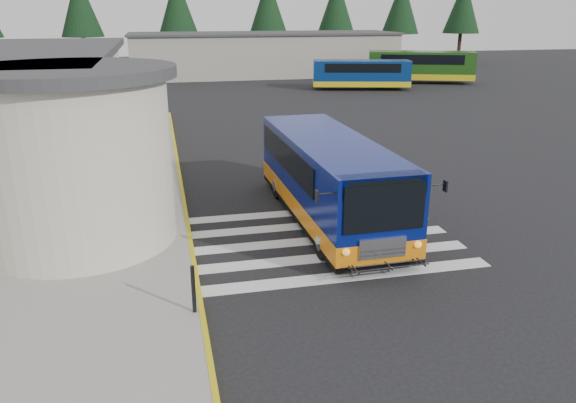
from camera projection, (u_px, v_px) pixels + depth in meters
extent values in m
plane|color=black|center=(324.00, 229.00, 17.07)|extent=(140.00, 140.00, 0.00)
cube|color=gray|center=(34.00, 206.00, 18.83)|extent=(10.00, 34.00, 0.15)
cube|color=gold|center=(183.00, 196.00, 19.87)|extent=(0.12, 34.00, 0.16)
cylinder|color=beige|center=(74.00, 162.00, 15.27)|extent=(5.20, 5.20, 4.50)
cylinder|color=#38383A|center=(63.00, 72.00, 14.50)|extent=(5.80, 5.80, 0.30)
cube|color=black|center=(110.00, 161.00, 19.91)|extent=(0.08, 1.20, 2.20)
cube|color=#38383A|center=(121.00, 124.00, 19.59)|extent=(1.20, 1.80, 0.12)
cube|color=silver|center=(341.00, 277.00, 14.01)|extent=(8.00, 0.55, 0.01)
cube|color=silver|center=(328.00, 257.00, 15.11)|extent=(8.00, 0.55, 0.01)
cube|color=silver|center=(316.00, 240.00, 16.22)|extent=(8.00, 0.55, 0.01)
cube|color=silver|center=(305.00, 226.00, 17.33)|extent=(8.00, 0.55, 0.01)
cube|color=silver|center=(296.00, 213.00, 18.43)|extent=(8.00, 0.55, 0.01)
cube|color=gray|center=(264.00, 55.00, 56.42)|extent=(26.00, 8.00, 4.00)
cube|color=#38383A|center=(264.00, 33.00, 55.73)|extent=(26.40, 8.40, 0.20)
cylinder|color=black|center=(85.00, 54.00, 60.06)|extent=(0.44, 0.44, 3.60)
cone|color=black|center=(80.00, 5.00, 58.44)|extent=(4.40, 4.40, 6.40)
cylinder|color=black|center=(180.00, 53.00, 62.17)|extent=(0.44, 0.44, 3.60)
cone|color=black|center=(177.00, 5.00, 60.55)|extent=(4.40, 4.40, 6.40)
cylinder|color=black|center=(269.00, 51.00, 64.28)|extent=(0.44, 0.44, 3.60)
cone|color=black|center=(268.00, 5.00, 62.66)|extent=(4.40, 4.40, 6.40)
cylinder|color=black|center=(335.00, 50.00, 65.97)|extent=(0.44, 0.44, 3.60)
cone|color=black|center=(336.00, 5.00, 64.35)|extent=(4.40, 4.40, 6.40)
cylinder|color=black|center=(399.00, 49.00, 67.65)|extent=(0.44, 0.44, 3.60)
cone|color=black|center=(401.00, 5.00, 66.03)|extent=(4.40, 4.40, 6.40)
cylinder|color=black|center=(459.00, 48.00, 69.34)|extent=(0.44, 0.44, 3.60)
cone|color=black|center=(463.00, 6.00, 67.72)|extent=(4.40, 4.40, 6.40)
cube|color=navy|center=(329.00, 174.00, 17.43)|extent=(2.54, 8.55, 2.22)
cube|color=orange|center=(328.00, 200.00, 17.70)|extent=(2.57, 8.58, 0.53)
cube|color=black|center=(328.00, 209.00, 17.80)|extent=(2.56, 8.57, 0.21)
cube|color=black|center=(385.00, 208.00, 13.39)|extent=(2.08, 0.10, 1.18)
cube|color=silver|center=(383.00, 248.00, 13.72)|extent=(1.23, 0.08, 0.52)
cube|color=black|center=(286.00, 157.00, 17.70)|extent=(0.17, 6.24, 0.85)
cube|color=black|center=(357.00, 152.00, 18.25)|extent=(0.17, 6.24, 0.85)
cylinder|color=black|center=(324.00, 243.00, 14.92)|extent=(0.30, 0.91, 0.91)
cylinder|color=black|center=(396.00, 236.00, 15.40)|extent=(0.30, 0.91, 0.91)
cylinder|color=black|center=(279.00, 186.00, 19.78)|extent=(0.30, 0.91, 0.91)
cylinder|color=black|center=(335.00, 181.00, 20.26)|extent=(0.30, 0.91, 0.91)
cube|color=black|center=(317.00, 196.00, 13.04)|extent=(0.05, 0.17, 0.28)
cube|color=black|center=(445.00, 186.00, 13.80)|extent=(0.05, 0.17, 0.28)
imported|color=black|center=(92.00, 239.00, 13.83)|extent=(0.41, 0.61, 1.63)
imported|color=black|center=(111.00, 222.00, 14.62)|extent=(1.09, 1.16, 1.89)
cylinder|color=black|center=(193.00, 289.00, 11.94)|extent=(0.09, 0.09, 1.09)
cube|color=navy|center=(361.00, 73.00, 46.53)|extent=(8.23, 4.04, 2.03)
cube|color=gold|center=(361.00, 83.00, 46.80)|extent=(8.26, 4.07, 0.44)
cube|color=black|center=(362.00, 67.00, 46.37)|extent=(6.53, 3.66, 0.71)
cube|color=#1A4111|center=(421.00, 65.00, 50.68)|extent=(9.62, 5.65, 2.38)
cube|color=gold|center=(420.00, 76.00, 50.99)|extent=(9.66, 5.69, 0.52)
cube|color=black|center=(421.00, 58.00, 50.50)|extent=(7.70, 4.98, 0.83)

